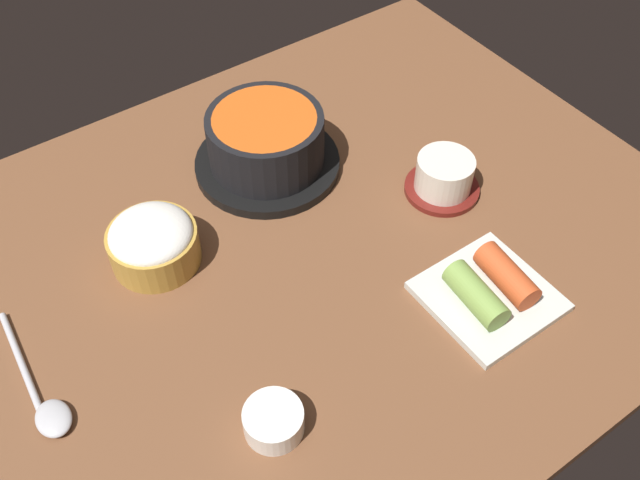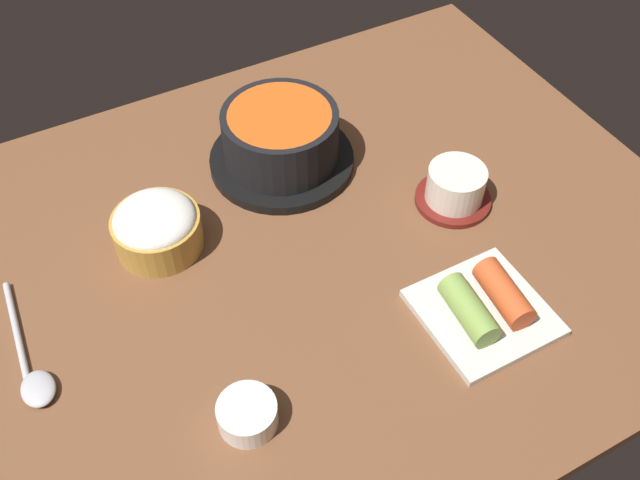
% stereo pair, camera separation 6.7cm
% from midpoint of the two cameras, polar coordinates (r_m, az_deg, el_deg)
% --- Properties ---
extents(dining_table, '(1.00, 0.76, 0.02)m').
position_cam_midpoint_polar(dining_table, '(0.89, -3.93, -1.54)').
color(dining_table, brown).
rests_on(dining_table, ground).
extents(stone_pot, '(0.20, 0.20, 0.09)m').
position_cam_midpoint_polar(stone_pot, '(0.97, -6.32, 7.55)').
color(stone_pot, black).
rests_on(stone_pot, dining_table).
extents(rice_bowl, '(0.11, 0.11, 0.07)m').
position_cam_midpoint_polar(rice_bowl, '(0.88, -15.33, -0.20)').
color(rice_bowl, '#B78C38').
rests_on(rice_bowl, dining_table).
extents(tea_cup_with_saucer, '(0.10, 0.10, 0.05)m').
position_cam_midpoint_polar(tea_cup_with_saucer, '(0.95, 7.88, 4.96)').
color(tea_cup_with_saucer, maroon).
rests_on(tea_cup_with_saucer, dining_table).
extents(kimchi_plate, '(0.14, 0.14, 0.04)m').
position_cam_midpoint_polar(kimchi_plate, '(0.84, 11.21, -4.11)').
color(kimchi_plate, silver).
rests_on(kimchi_plate, dining_table).
extents(side_bowl_near, '(0.06, 0.06, 0.03)m').
position_cam_midpoint_polar(side_bowl_near, '(0.75, -6.38, -14.26)').
color(side_bowl_near, white).
rests_on(side_bowl_near, dining_table).
extents(spoon, '(0.04, 0.18, 0.01)m').
position_cam_midpoint_polar(spoon, '(0.83, -23.46, -11.82)').
color(spoon, '#B7B7BC').
rests_on(spoon, dining_table).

